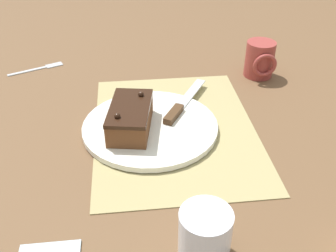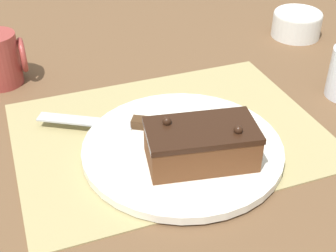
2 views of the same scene
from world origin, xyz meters
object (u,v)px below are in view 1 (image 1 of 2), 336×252
(cake_plate, at_px, (150,127))
(dessert_fork, at_px, (40,68))
(serving_knife, at_px, (179,107))
(coffee_mug, at_px, (260,59))
(drinking_glass, at_px, (207,235))
(chocolate_cake, at_px, (130,117))

(cake_plate, bearing_deg, dessert_fork, -140.05)
(cake_plate, xyz_separation_m, serving_knife, (-0.06, 0.07, 0.01))
(coffee_mug, height_order, dessert_fork, coffee_mug)
(cake_plate, xyz_separation_m, drinking_glass, (0.33, 0.06, 0.03))
(serving_knife, bearing_deg, drinking_glass, -61.40)
(coffee_mug, bearing_deg, cake_plate, -53.62)
(serving_knife, distance_m, dessert_fork, 0.45)
(coffee_mug, distance_m, dessert_fork, 0.60)
(chocolate_cake, xyz_separation_m, dessert_fork, (-0.34, -0.24, -0.04))
(cake_plate, bearing_deg, coffee_mug, 126.38)
(cake_plate, relative_size, drinking_glass, 3.37)
(serving_knife, distance_m, drinking_glass, 0.38)
(serving_knife, bearing_deg, coffee_mug, 66.01)
(cake_plate, distance_m, dessert_fork, 0.44)
(chocolate_cake, relative_size, drinking_glass, 1.86)
(cake_plate, relative_size, dessert_fork, 2.00)
(serving_knife, distance_m, coffee_mug, 0.29)
(drinking_glass, bearing_deg, serving_knife, 178.12)
(cake_plate, xyz_separation_m, coffee_mug, (-0.23, 0.31, 0.04))
(dessert_fork, bearing_deg, chocolate_cake, 10.88)
(drinking_glass, relative_size, coffee_mug, 0.91)
(drinking_glass, relative_size, dessert_fork, 0.59)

